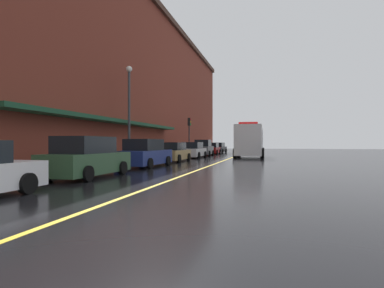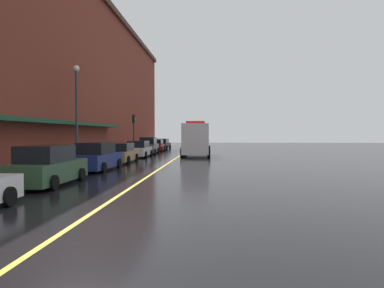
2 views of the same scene
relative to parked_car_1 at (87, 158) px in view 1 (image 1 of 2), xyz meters
The scene contains 17 objects.
ground_plane 18.47m from the parked_car_1, 77.70° to the left, with size 112.00×112.00×0.00m, color black.
sidewalk_left 18.19m from the parked_car_1, 97.17° to the left, with size 2.40×70.00×0.15m, color #ADA8A0.
lane_center_stripe 18.47m from the parked_car_1, 77.70° to the left, with size 0.16×70.00×0.01m, color gold.
brick_building_left 20.43m from the parked_car_1, 117.07° to the left, with size 11.64×64.00×16.09m.
parked_car_1 is the anchor object (origin of this frame).
parked_car_2 6.46m from the parked_car_1, 89.45° to the left, with size 2.24×4.89×1.78m.
parked_car_3 12.47m from the parked_car_1, 89.74° to the left, with size 2.00×4.84×1.58m.
parked_car_4 19.06m from the parked_car_1, 89.85° to the left, with size 2.11×4.82×1.62m.
parked_car_5 24.57m from the parked_car_1, 90.07° to the left, with size 2.12×4.16×1.92m.
parked_car_6 30.28m from the parked_car_1, 90.14° to the left, with size 2.08×4.48×1.55m.
parked_car_7 35.74m from the parked_car_1, 90.18° to the left, with size 2.22×4.92×1.60m.
box_truck 21.93m from the parked_car_1, 74.90° to the left, with size 3.00×7.55×3.56m.
parking_meter_0 27.83m from the parked_car_1, 92.92° to the left, with size 0.14×0.18×1.33m.
parking_meter_1 3.06m from the parked_car_1, 117.69° to the left, with size 0.14×0.18×1.33m.
parking_meter_2 30.38m from the parked_car_1, 92.68° to the left, with size 0.14×0.18×1.33m.
street_lamp_left 9.36m from the parked_car_1, 103.48° to the left, with size 0.44×0.44×6.94m.
traffic_light_near 23.04m from the parked_car_1, 93.40° to the left, with size 0.38×0.36×4.30m.
Camera 1 is at (4.05, -5.42, 1.53)m, focal length 29.38 mm.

